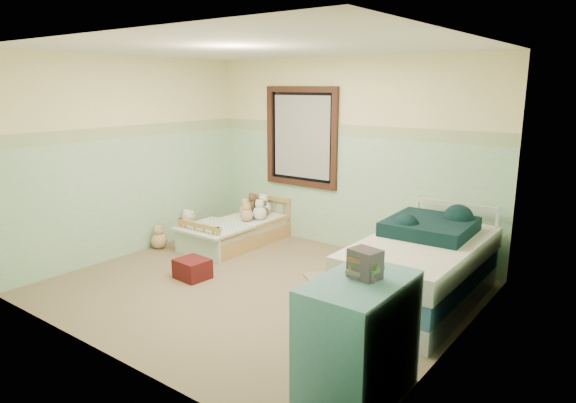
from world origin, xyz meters
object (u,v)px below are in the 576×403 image
Objects in this scene: plush_floor_tan at (159,241)px; twin_bed_frame at (419,293)px; dresser at (358,339)px; floor_book at (316,277)px; toddler_bed_frame at (238,237)px; plush_floor_cream at (189,229)px; red_pillow at (192,269)px.

plush_floor_tan is 3.52m from twin_bed_frame.
floor_book is at bearing 131.35° from dresser.
plush_floor_cream is (-0.69, -0.26, 0.05)m from toddler_bed_frame.
plush_floor_tan is 1.26m from red_pillow.
red_pillow reaches higher than floor_book.
toddler_bed_frame is at bearing 145.41° from dresser.
red_pillow is at bearing -107.10° from floor_book.
plush_floor_cream is at bearing -147.92° from floor_book.
plush_floor_cream is at bearing 139.05° from red_pillow.
red_pillow is at bearing -40.95° from plush_floor_cream.
toddler_bed_frame is 1.06m from plush_floor_tan.
toddler_bed_frame reaches higher than floor_book.
plush_floor_cream reaches higher than floor_book.
plush_floor_cream is 2.30m from floor_book.
floor_book is (-1.21, -0.06, -0.10)m from twin_bed_frame.
floor_book is (2.29, -0.18, -0.13)m from plush_floor_cream.
twin_bed_frame is 1.79m from dresser.
plush_floor_tan is at bearing -130.73° from toddler_bed_frame.
plush_floor_cream is at bearing 90.00° from plush_floor_tan.
plush_floor_cream is 4.21m from dresser.
dresser is 3.02× the size of floor_book.
plush_floor_tan is (0.00, -0.54, -0.04)m from plush_floor_cream.
dresser is at bearing -19.31° from plush_floor_tan.
plush_floor_tan is 4.01m from dresser.
red_pillow is 1.40m from floor_book.
red_pillow reaches higher than plush_floor_tan.
red_pillow is at bearing -159.11° from twin_bed_frame.
floor_book is at bearing -177.03° from twin_bed_frame.
twin_bed_frame is (3.50, 0.42, 0.00)m from plush_floor_tan.
toddler_bed_frame is 5.12× the size of plush_floor_cream.
twin_bed_frame is at bearing 20.89° from red_pillow.
plush_floor_cream is 1.01× the size of floor_book.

